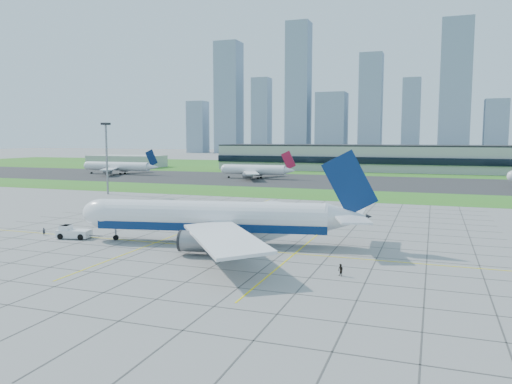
# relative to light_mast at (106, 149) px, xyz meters

# --- Properties ---
(ground) EXTENTS (1400.00, 1400.00, 0.00)m
(ground) POSITION_rel_light_mast_xyz_m (70.00, -65.00, -16.18)
(ground) COLOR #969691
(ground) RESTS_ON ground
(grass_median) EXTENTS (700.00, 35.00, 0.04)m
(grass_median) POSITION_rel_light_mast_xyz_m (70.00, 25.00, -16.16)
(grass_median) COLOR #3F7521
(grass_median) RESTS_ON ground
(asphalt_taxiway) EXTENTS (700.00, 75.00, 0.04)m
(asphalt_taxiway) POSITION_rel_light_mast_xyz_m (70.00, 80.00, -16.15)
(asphalt_taxiway) COLOR #383838
(asphalt_taxiway) RESTS_ON ground
(grass_far) EXTENTS (700.00, 145.00, 0.04)m
(grass_far) POSITION_rel_light_mast_xyz_m (70.00, 190.00, -16.16)
(grass_far) COLOR #3F7521
(grass_far) RESTS_ON ground
(apron_markings) EXTENTS (120.00, 130.00, 0.03)m
(apron_markings) POSITION_rel_light_mast_xyz_m (70.43, -53.91, -16.17)
(apron_markings) COLOR #474744
(apron_markings) RESTS_ON ground
(terminal) EXTENTS (260.00, 43.00, 15.80)m
(terminal) POSITION_rel_light_mast_xyz_m (110.00, 164.87, -8.29)
(terminal) COLOR #B7B7B2
(terminal) RESTS_ON ground
(service_block) EXTENTS (50.00, 25.00, 8.00)m
(service_block) POSITION_rel_light_mast_xyz_m (-90.00, 145.00, -12.18)
(service_block) COLOR #B7B7B2
(service_block) RESTS_ON ground
(light_mast) EXTENTS (2.50, 2.50, 25.60)m
(light_mast) POSITION_rel_light_mast_xyz_m (0.00, 0.00, 0.00)
(light_mast) COLOR gray
(light_mast) RESTS_ON ground
(city_skyline) EXTENTS (523.00, 32.40, 160.00)m
(city_skyline) POSITION_rel_light_mast_xyz_m (61.29, 455.00, 42.91)
(city_skyline) COLOR #8196AA
(city_skyline) RESTS_ON ground
(airliner) EXTENTS (57.47, 57.70, 18.25)m
(airliner) POSITION_rel_light_mast_xyz_m (71.01, -63.90, -11.19)
(airliner) COLOR white
(airliner) RESTS_ON ground
(pushback_tug) EXTENTS (9.69, 4.35, 2.66)m
(pushback_tug) POSITION_rel_light_mast_xyz_m (41.84, -69.04, -15.00)
(pushback_tug) COLOR white
(pushback_tug) RESTS_ON ground
(crew_near) EXTENTS (0.57, 0.68, 1.58)m
(crew_near) POSITION_rel_light_mast_xyz_m (34.06, -68.48, -15.39)
(crew_near) COLOR black
(crew_near) RESTS_ON ground
(crew_far) EXTENTS (1.13, 1.11, 1.84)m
(crew_far) POSITION_rel_light_mast_xyz_m (98.12, -78.55, -15.26)
(crew_far) COLOR black
(crew_far) RESTS_ON ground
(distant_jet_0) EXTENTS (45.12, 42.66, 14.08)m
(distant_jet_0) POSITION_rel_light_mast_xyz_m (-54.01, 83.65, -11.69)
(distant_jet_0) COLOR white
(distant_jet_0) RESTS_ON ground
(distant_jet_1) EXTENTS (36.74, 42.66, 14.08)m
(distant_jet_1) POSITION_rel_light_mast_xyz_m (27.65, 81.31, -11.70)
(distant_jet_1) COLOR white
(distant_jet_1) RESTS_ON ground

